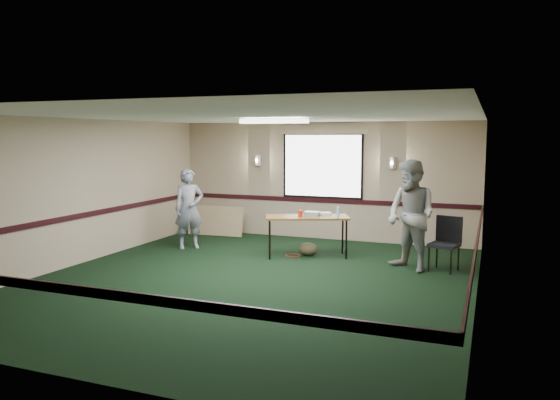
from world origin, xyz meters
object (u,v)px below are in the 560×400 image
(folding_table, at_px, (307,219))
(person_right, at_px, (411,216))
(projector, at_px, (312,214))
(person_left, at_px, (189,209))
(conference_chair, at_px, (446,239))

(folding_table, distance_m, person_right, 2.12)
(projector, distance_m, person_left, 2.69)
(folding_table, relative_size, projector, 6.06)
(folding_table, height_order, person_left, person_left)
(folding_table, xyz_separation_m, person_right, (2.07, -0.41, 0.24))
(person_left, bearing_deg, projector, -39.80)
(projector, height_order, conference_chair, conference_chair)
(projector, bearing_deg, person_left, 177.78)
(projector, bearing_deg, folding_table, 178.09)
(projector, xyz_separation_m, person_left, (-2.69, -0.15, -0.01))
(projector, xyz_separation_m, person_right, (1.97, -0.41, 0.13))
(folding_table, height_order, projector, projector)
(conference_chair, distance_m, person_right, 0.77)
(folding_table, xyz_separation_m, conference_chair, (2.65, -0.15, -0.19))
(projector, bearing_deg, person_right, -17.18)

